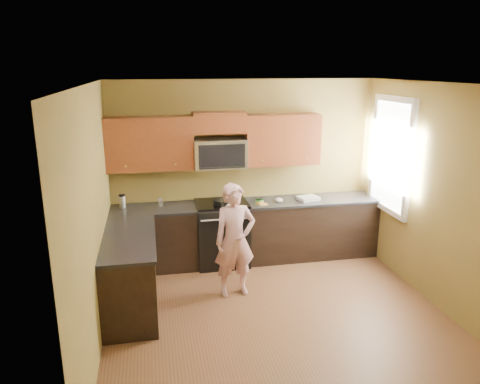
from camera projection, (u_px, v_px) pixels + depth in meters
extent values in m
plane|color=brown|center=(278.00, 317.00, 5.42)|extent=(4.00, 4.00, 0.00)
plane|color=white|center=(284.00, 84.00, 4.70)|extent=(4.00, 4.00, 0.00)
plane|color=brown|center=(244.00, 170.00, 6.95)|extent=(4.00, 0.00, 4.00)
plane|color=brown|center=(361.00, 294.00, 3.17)|extent=(4.00, 0.00, 4.00)
plane|color=brown|center=(93.00, 220.00, 4.69)|extent=(0.00, 4.00, 4.00)
plane|color=brown|center=(442.00, 199.00, 5.44)|extent=(0.00, 4.00, 4.00)
cube|color=black|center=(248.00, 233.00, 6.91)|extent=(4.00, 0.60, 0.88)
cube|color=black|center=(131.00, 273.00, 5.55)|extent=(0.60, 1.60, 0.88)
cube|color=black|center=(248.00, 204.00, 6.78)|extent=(4.00, 0.62, 0.04)
cube|color=black|center=(129.00, 238.00, 5.43)|extent=(0.62, 1.60, 0.04)
cube|color=brown|center=(219.00, 122.00, 6.52)|extent=(0.76, 0.33, 0.30)
imported|color=#CA6575|center=(235.00, 240.00, 5.79)|extent=(0.58, 0.43, 1.48)
cube|color=#B27F47|center=(264.00, 204.00, 6.66)|extent=(0.12, 0.12, 0.01)
ellipsoid|color=silver|center=(230.00, 206.00, 6.51)|extent=(0.12, 0.13, 0.06)
ellipsoid|color=silver|center=(279.00, 200.00, 6.78)|extent=(0.15, 0.16, 0.07)
cube|color=silver|center=(308.00, 198.00, 6.91)|extent=(0.35, 0.30, 0.05)
cylinder|color=silver|center=(160.00, 202.00, 6.58)|extent=(0.08, 0.08, 0.12)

